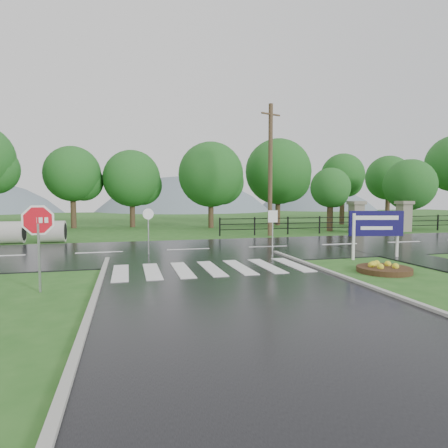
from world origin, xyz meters
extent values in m
plane|color=#275A1E|center=(0.00, 0.00, 0.00)|extent=(120.00, 120.00, 0.00)
cube|color=black|center=(0.00, 10.00, 0.00)|extent=(90.00, 8.00, 0.04)
cube|color=black|center=(8.50, 4.00, 0.00)|extent=(2.20, 11.00, 0.04)
cube|color=silver|center=(-3.00, 5.00, 0.06)|extent=(0.50, 2.80, 0.02)
cube|color=silver|center=(-2.00, 5.00, 0.06)|extent=(0.50, 2.80, 0.02)
cube|color=silver|center=(-1.00, 5.00, 0.06)|extent=(0.50, 2.80, 0.02)
cube|color=silver|center=(0.00, 5.00, 0.06)|extent=(0.50, 2.80, 0.02)
cube|color=silver|center=(1.00, 5.00, 0.06)|extent=(0.50, 2.80, 0.02)
cube|color=silver|center=(2.00, 5.00, 0.06)|extent=(0.50, 2.80, 0.02)
cube|color=silver|center=(3.00, 5.00, 0.06)|extent=(0.50, 2.80, 0.02)
cube|color=gray|center=(13.00, 16.00, 1.00)|extent=(0.80, 0.80, 2.00)
cube|color=#6B6659|center=(13.00, 16.00, 2.12)|extent=(1.00, 1.00, 0.24)
cube|color=gray|center=(17.00, 16.00, 1.00)|extent=(0.80, 0.80, 2.00)
cube|color=#6B6659|center=(17.00, 16.00, 2.12)|extent=(1.00, 1.00, 0.24)
cube|color=black|center=(7.75, 16.00, 0.40)|extent=(9.50, 0.05, 0.05)
cube|color=black|center=(7.75, 16.00, 0.75)|extent=(9.50, 0.05, 0.05)
cube|color=black|center=(7.75, 16.00, 1.10)|extent=(9.50, 0.05, 0.05)
cube|color=black|center=(3.00, 16.00, 0.60)|extent=(0.08, 0.08, 1.20)
cube|color=black|center=(12.50, 16.00, 0.60)|extent=(0.08, 0.08, 1.20)
cube|color=black|center=(17.50, 16.00, 0.60)|extent=(0.08, 0.08, 1.20)
sphere|color=slate|center=(8.00, 65.00, -17.28)|extent=(48.00, 48.00, 48.00)
sphere|color=slate|center=(36.00, 65.00, -12.96)|extent=(36.00, 36.00, 36.00)
cylinder|color=#9E9B93|center=(-8.89, 15.00, 0.60)|extent=(1.30, 1.20, 1.20)
cylinder|color=#9E9B93|center=(-6.79, 15.00, 0.60)|extent=(1.30, 1.20, 1.20)
cube|color=#939399|center=(-4.99, 3.18, 0.90)|extent=(0.05, 0.05, 1.80)
cylinder|color=white|center=(-4.99, 3.19, 1.89)|extent=(1.06, 0.23, 1.08)
cylinder|color=red|center=(-4.99, 3.18, 1.89)|extent=(0.93, 0.21, 0.94)
cube|color=silver|center=(5.92, 5.65, 0.93)|extent=(0.11, 0.11, 1.85)
cube|color=silver|center=(7.96, 5.65, 0.93)|extent=(0.11, 0.11, 1.85)
cube|color=#0F0A46|center=(6.94, 5.65, 1.44)|extent=(2.18, 0.54, 1.02)
cube|color=white|center=(6.94, 5.62, 1.67)|extent=(1.72, 0.39, 0.17)
cube|color=white|center=(6.94, 5.62, 1.25)|extent=(1.27, 0.29, 0.14)
cylinder|color=#332111|center=(5.46, 3.19, 0.09)|extent=(1.75, 1.75, 0.17)
cube|color=#939399|center=(3.38, 7.88, 0.90)|extent=(0.04, 0.04, 1.80)
cube|color=white|center=(3.38, 7.86, 1.66)|extent=(0.43, 0.05, 0.52)
cylinder|color=#939399|center=(-1.90, 8.90, 0.94)|extent=(0.06, 0.06, 1.87)
cylinder|color=white|center=(-1.90, 8.88, 1.78)|extent=(0.47, 0.10, 0.47)
cylinder|color=#473523|center=(6.25, 15.50, 4.24)|extent=(0.28, 0.28, 8.48)
cube|color=brown|center=(6.25, 15.50, 7.82)|extent=(1.46, 0.58, 0.09)
cylinder|color=#3D2B1C|center=(11.78, 17.50, 1.34)|extent=(0.42, 0.42, 2.69)
sphere|color=#1A561D|center=(11.78, 17.50, 3.22)|extent=(2.92, 2.92, 2.92)
cylinder|color=#3D2B1C|center=(18.69, 17.50, 1.46)|extent=(0.46, 0.46, 2.91)
sphere|color=#1A561D|center=(18.69, 17.50, 3.50)|extent=(3.98, 3.98, 3.98)
camera|label=1|loc=(-2.74, -7.35, 2.46)|focal=30.00mm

